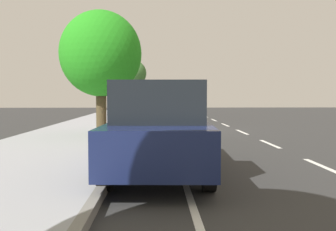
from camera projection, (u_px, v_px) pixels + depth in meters
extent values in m
plane|color=#313131|center=(181.00, 131.00, 17.81)|extent=(68.17, 68.17, 0.00)
cube|color=#9C9EA7|center=(90.00, 129.00, 17.67)|extent=(4.32, 42.60, 0.17)
cube|color=gray|center=(137.00, 129.00, 17.74)|extent=(0.16, 42.60, 0.17)
cube|color=white|center=(195.00, 112.00, 38.06)|extent=(0.14, 2.20, 0.01)
cube|color=white|center=(200.00, 114.00, 33.87)|extent=(0.14, 2.20, 0.01)
cube|color=white|center=(206.00, 117.00, 29.67)|extent=(0.14, 2.20, 0.01)
cube|color=white|center=(214.00, 120.00, 25.48)|extent=(0.14, 2.20, 0.01)
cube|color=white|center=(225.00, 125.00, 21.29)|extent=(0.14, 2.20, 0.01)
cube|color=white|center=(242.00, 132.00, 17.10)|extent=(0.14, 2.20, 0.01)
cube|color=white|center=(270.00, 144.00, 12.91)|extent=(0.14, 2.20, 0.01)
cube|color=white|center=(324.00, 167.00, 8.71)|extent=(0.14, 2.20, 0.01)
cube|color=white|center=(168.00, 131.00, 17.79)|extent=(0.12, 42.60, 0.01)
cube|color=#1E512D|center=(158.00, 108.00, 32.71)|extent=(1.91, 4.46, 0.64)
cube|color=black|center=(158.00, 101.00, 32.67)|extent=(1.62, 2.15, 0.60)
cylinder|color=black|center=(149.00, 112.00, 31.31)|extent=(0.24, 0.67, 0.66)
cylinder|color=black|center=(168.00, 111.00, 31.41)|extent=(0.24, 0.67, 0.66)
cylinder|color=black|center=(149.00, 110.00, 34.03)|extent=(0.24, 0.67, 0.66)
cylinder|color=black|center=(166.00, 110.00, 34.13)|extent=(0.24, 0.67, 0.66)
cube|color=slate|center=(160.00, 108.00, 25.87)|extent=(1.91, 4.70, 0.90)
cube|color=black|center=(160.00, 96.00, 25.83)|extent=(1.68, 3.10, 0.76)
cylinder|color=black|center=(147.00, 115.00, 24.41)|extent=(0.22, 0.76, 0.76)
cylinder|color=black|center=(173.00, 115.00, 24.47)|extent=(0.22, 0.76, 0.76)
cylinder|color=black|center=(148.00, 113.00, 27.32)|extent=(0.22, 0.76, 0.76)
cylinder|color=black|center=(171.00, 113.00, 27.38)|extent=(0.22, 0.76, 0.76)
cube|color=#B7BABF|center=(159.00, 118.00, 17.73)|extent=(1.83, 4.43, 0.64)
cube|color=black|center=(159.00, 105.00, 17.69)|extent=(1.58, 2.12, 0.60)
cylinder|color=black|center=(141.00, 126.00, 16.34)|extent=(0.23, 0.66, 0.66)
cylinder|color=black|center=(178.00, 126.00, 16.42)|extent=(0.23, 0.66, 0.66)
cylinder|color=black|center=(142.00, 122.00, 19.06)|extent=(0.23, 0.66, 0.66)
cylinder|color=black|center=(174.00, 122.00, 19.14)|extent=(0.23, 0.66, 0.66)
cube|color=navy|center=(160.00, 138.00, 8.15)|extent=(2.17, 5.37, 0.80)
cube|color=black|center=(158.00, 102.00, 7.18)|extent=(1.78, 1.57, 0.80)
cube|color=navy|center=(161.00, 114.00, 9.31)|extent=(1.97, 2.72, 0.12)
cylinder|color=black|center=(106.00, 168.00, 6.53)|extent=(0.25, 0.81, 0.80)
cylinder|color=black|center=(209.00, 169.00, 6.52)|extent=(0.25, 0.81, 0.80)
cylinder|color=black|center=(128.00, 144.00, 9.81)|extent=(0.25, 0.81, 0.80)
cylinder|color=black|center=(196.00, 144.00, 9.80)|extent=(0.25, 0.81, 0.80)
torus|color=black|center=(153.00, 135.00, 12.59)|extent=(0.49, 0.55, 0.69)
torus|color=black|center=(134.00, 133.00, 13.35)|extent=(0.49, 0.55, 0.69)
cylinder|color=#197233|center=(146.00, 132.00, 12.87)|extent=(0.45, 0.51, 0.51)
cylinder|color=#197233|center=(139.00, 131.00, 13.13)|extent=(0.12, 0.13, 0.47)
cylinder|color=#197233|center=(145.00, 125.00, 12.89)|extent=(0.51, 0.57, 0.05)
cylinder|color=#197233|center=(137.00, 135.00, 13.23)|extent=(0.26, 0.29, 0.19)
cylinder|color=#197233|center=(136.00, 129.00, 13.25)|extent=(0.20, 0.22, 0.33)
cylinder|color=#197233|center=(152.00, 130.00, 12.61)|extent=(0.10, 0.11, 0.33)
cube|color=black|center=(138.00, 123.00, 13.16)|extent=(0.23, 0.25, 0.05)
cylinder|color=black|center=(152.00, 123.00, 12.62)|extent=(0.36, 0.32, 0.03)
cylinder|color=#C6B284|center=(137.00, 131.00, 13.32)|extent=(0.15, 0.15, 0.85)
cylinder|color=#C6B284|center=(140.00, 130.00, 13.49)|extent=(0.15, 0.15, 0.85)
cube|color=white|center=(138.00, 110.00, 13.37)|extent=(0.40, 0.44, 0.60)
cylinder|color=white|center=(134.00, 111.00, 13.15)|extent=(0.10, 0.10, 0.57)
cylinder|color=white|center=(142.00, 111.00, 13.59)|extent=(0.10, 0.10, 0.57)
sphere|color=#BE6865|center=(138.00, 99.00, 13.34)|extent=(0.24, 0.24, 0.24)
sphere|color=navy|center=(138.00, 97.00, 13.34)|extent=(0.27, 0.27, 0.27)
cube|color=black|center=(134.00, 110.00, 13.47)|extent=(0.31, 0.35, 0.44)
cylinder|color=brown|center=(131.00, 98.00, 31.16)|extent=(0.42, 0.42, 2.67)
ellipsoid|color=#3E6F32|center=(131.00, 73.00, 31.05)|extent=(2.54, 2.54, 2.30)
cylinder|color=#493B24|center=(101.00, 106.00, 14.19)|extent=(0.39, 0.39, 2.24)
ellipsoid|color=#27961D|center=(101.00, 54.00, 14.08)|extent=(3.08, 3.08, 3.23)
cylinder|color=black|center=(111.00, 108.00, 32.36)|extent=(0.15, 0.15, 0.87)
cylinder|color=black|center=(111.00, 108.00, 32.56)|extent=(0.15, 0.15, 0.87)
cube|color=#264C26|center=(111.00, 99.00, 32.42)|extent=(0.25, 0.39, 0.61)
cylinder|color=#264C26|center=(110.00, 100.00, 32.16)|extent=(0.10, 0.10, 0.58)
cylinder|color=#264C26|center=(111.00, 100.00, 32.68)|extent=(0.10, 0.10, 0.58)
sphere|color=tan|center=(111.00, 94.00, 32.40)|extent=(0.24, 0.24, 0.24)
cylinder|color=red|center=(119.00, 128.00, 13.40)|extent=(0.22, 0.22, 0.70)
sphere|color=red|center=(119.00, 117.00, 13.38)|extent=(0.20, 0.20, 0.20)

